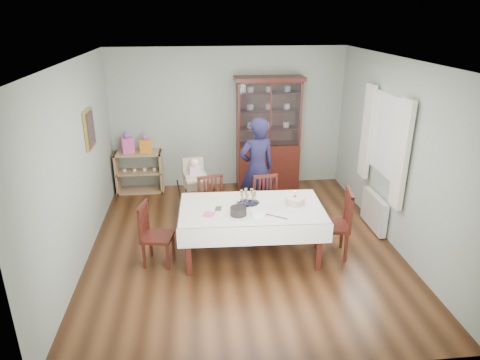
{
  "coord_description": "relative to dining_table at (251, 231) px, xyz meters",
  "views": [
    {
      "loc": [
        -0.65,
        -5.62,
        3.28
      ],
      "look_at": [
        -0.02,
        0.2,
        0.97
      ],
      "focal_mm": 32.0,
      "sensor_mm": 36.0,
      "label": 1
    }
  ],
  "objects": [
    {
      "name": "china_cabinet",
      "position": [
        0.66,
        2.56,
        0.74
      ],
      "size": [
        1.3,
        0.48,
        2.18
      ],
      "color": "#461A11",
      "rests_on": "floor"
    },
    {
      "name": "dining_table",
      "position": [
        0.0,
        0.0,
        0.0
      ],
      "size": [
        2.04,
        1.22,
        0.76
      ],
      "rotation": [
        0.0,
        0.0,
        -0.04
      ],
      "color": "#461A11",
      "rests_on": "floor"
    },
    {
      "name": "curtain_left",
      "position": [
        2.07,
        -0.02,
        1.07
      ],
      "size": [
        0.07,
        0.3,
        1.55
      ],
      "primitive_type": "cube",
      "color": "silver",
      "rests_on": "room_shell"
    },
    {
      "name": "sideboard",
      "position": [
        -1.84,
        2.58,
        0.02
      ],
      "size": [
        0.9,
        0.38,
        0.8
      ],
      "color": "tan",
      "rests_on": "floor"
    },
    {
      "name": "floor",
      "position": [
        -0.09,
        0.3,
        -0.38
      ],
      "size": [
        5.0,
        5.0,
        0.0
      ],
      "primitive_type": "plane",
      "color": "#593319",
      "rests_on": "ground"
    },
    {
      "name": "chair_end_right",
      "position": [
        1.17,
        -0.1,
        -0.09
      ],
      "size": [
        0.51,
        0.51,
        0.99
      ],
      "rotation": [
        0.0,
        0.0,
        -1.73
      ],
      "color": "#461A11",
      "rests_on": "floor"
    },
    {
      "name": "cutlery",
      "position": [
        -0.5,
        -0.01,
        0.38
      ],
      "size": [
        0.13,
        0.17,
        0.01
      ],
      "primitive_type": null,
      "rotation": [
        0.0,
        0.0,
        -0.17
      ],
      "color": "silver",
      "rests_on": "dining_table"
    },
    {
      "name": "curtain_right",
      "position": [
        2.07,
        1.22,
        1.07
      ],
      "size": [
        0.07,
        0.3,
        1.55
      ],
      "primitive_type": "cube",
      "color": "silver",
      "rests_on": "room_shell"
    },
    {
      "name": "chair_far_right",
      "position": [
        0.34,
        0.63,
        -0.11
      ],
      "size": [
        0.45,
        0.45,
        0.92
      ],
      "rotation": [
        0.0,
        0.0,
        0.11
      ],
      "color": "#461A11",
      "rests_on": "floor"
    },
    {
      "name": "radiator",
      "position": [
        2.07,
        0.6,
        -0.08
      ],
      "size": [
        0.1,
        0.8,
        0.55
      ],
      "primitive_type": "cube",
      "color": "white",
      "rests_on": "floor"
    },
    {
      "name": "gift_bag_pink",
      "position": [
        -2.01,
        2.56,
        0.59
      ],
      "size": [
        0.25,
        0.21,
        0.4
      ],
      "color": "#DA5095",
      "rests_on": "sideboard"
    },
    {
      "name": "window",
      "position": [
        2.13,
        0.6,
        1.17
      ],
      "size": [
        0.04,
        1.02,
        1.22
      ],
      "primitive_type": "cube",
      "color": "white",
      "rests_on": "room_shell"
    },
    {
      "name": "room_shell",
      "position": [
        -0.09,
        0.83,
        1.32
      ],
      "size": [
        5.0,
        5.0,
        5.0
      ],
      "color": "#9EAA99",
      "rests_on": "floor"
    },
    {
      "name": "champagne_tray",
      "position": [
        -0.03,
        0.11,
        0.43
      ],
      "size": [
        0.33,
        0.33,
        0.2
      ],
      "color": "silver",
      "rests_on": "dining_table"
    },
    {
      "name": "gift_bag_orange",
      "position": [
        -1.67,
        2.56,
        0.57
      ],
      "size": [
        0.22,
        0.18,
        0.36
      ],
      "color": "orange",
      "rests_on": "sideboard"
    },
    {
      "name": "chair_end_left",
      "position": [
        -1.32,
        -0.06,
        -0.12
      ],
      "size": [
        0.47,
        0.47,
        0.89
      ],
      "rotation": [
        0.0,
        0.0,
        1.38
      ],
      "color": "#461A11",
      "rests_on": "floor"
    },
    {
      "name": "chair_far_left",
      "position": [
        -0.49,
        0.65,
        -0.11
      ],
      "size": [
        0.51,
        0.51,
        0.94
      ],
      "rotation": [
        0.0,
        0.0,
        0.26
      ],
      "color": "#461A11",
      "rests_on": "floor"
    },
    {
      "name": "high_chair",
      "position": [
        -0.77,
        1.3,
        0.03
      ],
      "size": [
        0.56,
        0.56,
        1.06
      ],
      "rotation": [
        0.0,
        0.0,
        0.21
      ],
      "color": "black",
      "rests_on": "floor"
    },
    {
      "name": "plate_stack_white",
      "position": [
        0.05,
        -0.28,
        0.42
      ],
      "size": [
        0.25,
        0.25,
        0.09
      ],
      "primitive_type": "cylinder",
      "rotation": [
        0.0,
        0.0,
        -0.26
      ],
      "color": "white",
      "rests_on": "dining_table"
    },
    {
      "name": "woman",
      "position": [
        0.26,
        1.28,
        0.48
      ],
      "size": [
        0.72,
        0.57,
        1.72
      ],
      "primitive_type": "imported",
      "rotation": [
        0.0,
        0.0,
        3.43
      ],
      "color": "black",
      "rests_on": "floor"
    },
    {
      "name": "birthday_cake",
      "position": [
        0.61,
        0.01,
        0.43
      ],
      "size": [
        0.32,
        0.32,
        0.22
      ],
      "color": "white",
      "rests_on": "dining_table"
    },
    {
      "name": "napkin_stack",
      "position": [
        -0.6,
        -0.19,
        0.38
      ],
      "size": [
        0.17,
        0.17,
        0.02
      ],
      "primitive_type": "cube",
      "rotation": [
        0.0,
        0.0,
        -0.36
      ],
      "color": "#DA5095",
      "rests_on": "dining_table"
    },
    {
      "name": "cake_knife",
      "position": [
        0.29,
        -0.35,
        0.38
      ],
      "size": [
        0.27,
        0.19,
        0.01
      ],
      "primitive_type": "cube",
      "rotation": [
        0.0,
        0.0,
        -0.58
      ],
      "color": "silver",
      "rests_on": "dining_table"
    },
    {
      "name": "picture_frame",
      "position": [
        -2.31,
        1.1,
        1.27
      ],
      "size": [
        0.04,
        0.48,
        0.58
      ],
      "primitive_type": "cube",
      "color": "gold",
      "rests_on": "room_shell"
    },
    {
      "name": "plate_stack_dark",
      "position": [
        -0.21,
        -0.22,
        0.43
      ],
      "size": [
        0.3,
        0.3,
        0.11
      ],
      "primitive_type": "cylinder",
      "rotation": [
        0.0,
        0.0,
        0.43
      ],
      "color": "black",
      "rests_on": "dining_table"
    }
  ]
}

